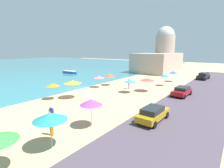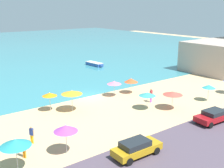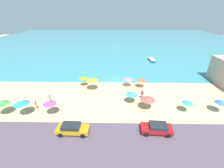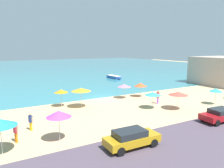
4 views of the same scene
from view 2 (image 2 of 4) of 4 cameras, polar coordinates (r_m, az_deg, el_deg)
The scene contains 17 objects.
ground_plane at distance 39.07m, azimuth -4.71°, elevation -2.52°, with size 160.00×160.00×0.00m, color tan.
coastal_road at distance 26.76m, azimuth 16.98°, elevation -11.86°, with size 80.00×8.00×0.06m, color #4E414E.
beach_umbrella_0 at distance 23.75m, azimuth -9.40°, elevation -8.88°, with size 2.02×2.02×2.64m.
beach_umbrella_1 at distance 34.36m, azimuth 12.24°, elevation -1.84°, with size 2.37×2.37×2.27m.
beach_umbrella_2 at distance 39.91m, azimuth 3.91°, elevation 0.75°, with size 1.95×1.95×2.26m.
beach_umbrella_3 at distance 33.15m, azimuth -8.18°, elevation -1.69°, with size 2.48×2.48×2.61m.
beach_umbrella_5 at distance 22.16m, azimuth -19.05°, elevation -11.21°, with size 2.31×2.31×2.71m.
beach_umbrella_6 at distance 38.67m, azimuth 19.10°, elevation -0.48°, with size 1.72×1.72×2.27m.
beach_umbrella_7 at distance 33.74m, azimuth -12.57°, elevation -2.07°, with size 1.76×1.76×2.33m.
beach_umbrella_8 at distance 33.84m, azimuth 7.18°, elevation -2.05°, with size 2.04×2.04×2.18m.
beach_umbrella_10 at distance 38.48m, azimuth 0.46°, elevation 0.27°, with size 1.99×1.99×2.22m.
bather_0 at distance 36.61m, azimuth 7.94°, elevation -2.16°, with size 0.56×0.30×1.83m.
bather_1 at distance 24.46m, azimuth -17.48°, elevation -12.13°, with size 0.35×0.53×1.73m.
bather_2 at distance 26.70m, azimuth -16.02°, elevation -9.67°, with size 0.35×0.53×1.68m.
parked_car_1 at distance 31.90m, azimuth 19.83°, elevation -6.12°, with size 4.19×2.16×1.34m.
parked_car_2 at distance 23.74m, azimuth 4.99°, elevation -12.76°, with size 4.32×1.90×1.39m.
skiff_nearshore at distance 59.13m, azimuth -3.58°, elevation 4.08°, with size 1.91×4.68×0.72m.
Camera 2 is at (-19.78, -31.49, 11.98)m, focal length 45.00 mm.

